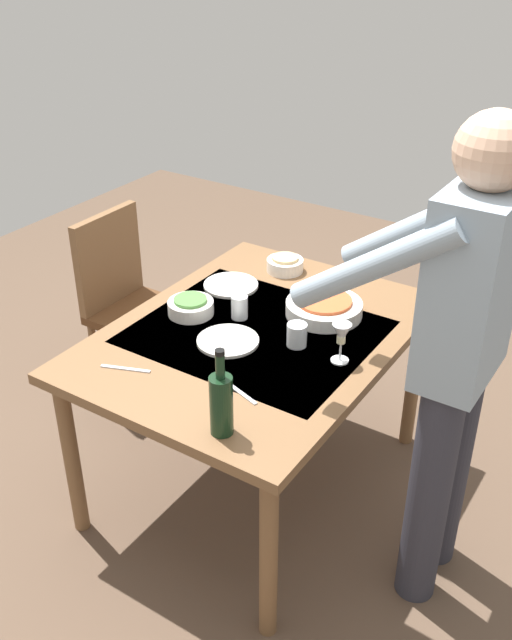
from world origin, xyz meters
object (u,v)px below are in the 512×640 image
water_cup_near_right (240,307)px  side_bowl_salad (191,306)px  wine_glass_left (341,336)px  dinner_plate_near (231,285)px  chair_near (127,295)px  wine_bottle (221,403)px  dinner_plate_far (228,341)px  side_bowl_bread (285,264)px  person_server (455,348)px  dining_table (256,348)px  serving_bowl_pasta (324,307)px  water_cup_near_left (296,335)px

water_cup_near_right → side_bowl_salad: 0.19m
wine_glass_left → dinner_plate_near: size_ratio=0.66×
water_cup_near_right → dinner_plate_near: (-0.20, -0.18, -0.04)m
chair_near → wine_bottle: (0.80, 1.12, 0.32)m
dinner_plate_near → dinner_plate_far: (0.37, 0.25, 0.00)m
wine_bottle → side_bowl_bread: (-1.06, -0.41, -0.08)m
person_server → dining_table: bearing=-94.5°
water_cup_near_right → dinner_plate_far: (0.17, 0.07, -0.04)m
person_server → dinner_plate_near: bearing=-106.5°
water_cup_near_right → dinner_plate_far: size_ratio=0.41×
person_server → dinner_plate_near: person_server is taller
wine_bottle → wine_glass_left: wine_bottle is taller
dining_table → water_cup_near_right: water_cup_near_right is taller
chair_near → serving_bowl_pasta: size_ratio=3.03×
water_cup_near_right → side_bowl_bread: (-0.45, -0.06, -0.01)m
person_server → water_cup_near_right: 0.90m
person_server → wine_glass_left: bearing=-97.1°
dining_table → wine_glass_left: size_ratio=8.82×
wine_bottle → dinner_plate_near: 0.97m
serving_bowl_pasta → side_bowl_bread: size_ratio=1.88×
wine_bottle → wine_glass_left: size_ratio=1.96×
dining_table → wine_bottle: size_ratio=4.50×
chair_near → wine_bottle: size_ratio=3.07×
side_bowl_bread → dinner_plate_near: (0.25, -0.12, -0.03)m
side_bowl_bread → dinner_plate_near: bearing=-24.6°
serving_bowl_pasta → side_bowl_salad: size_ratio=1.67×
serving_bowl_pasta → side_bowl_salad: 0.52m
chair_near → side_bowl_salad: (0.27, 0.60, 0.24)m
chair_near → wine_bottle: bearing=54.6°
side_bowl_bread → water_cup_near_left: bearing=34.8°
wine_glass_left → dinner_plate_near: 0.71m
dining_table → water_cup_near_right: 0.17m
dining_table → wine_bottle: wine_bottle is taller
dining_table → wine_bottle: 0.63m
chair_near → water_cup_near_right: size_ratio=9.71×
water_cup_near_right → dinner_plate_far: 0.19m
wine_glass_left → water_cup_near_right: wine_glass_left is taller
person_server → water_cup_near_right: person_server is taller
water_cup_near_right → dining_table: bearing=64.0°
water_cup_near_left → water_cup_near_right: bearing=-101.4°
wine_glass_left → water_cup_near_left: size_ratio=1.74×
side_bowl_bread → dinner_plate_far: bearing=11.8°
dining_table → serving_bowl_pasta: bearing=148.8°
side_bowl_salad → dinner_plate_far: size_ratio=0.78×
chair_near → water_cup_near_left: 1.12m
dinner_plate_far → chair_near: bearing=-113.3°
person_server → dinner_plate_far: bearing=-85.8°
person_server → wine_glass_left: size_ratio=11.19×
water_cup_near_left → water_cup_near_right: 0.29m
dinner_plate_far → side_bowl_salad: bearing=-111.4°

